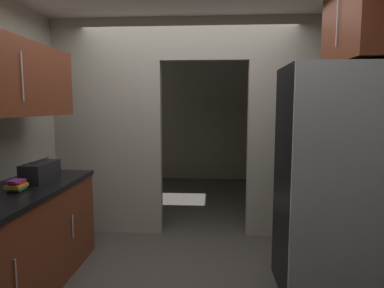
% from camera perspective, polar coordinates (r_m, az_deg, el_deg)
% --- Properties ---
extents(ground, '(20.00, 20.00, 0.00)m').
position_cam_1_polar(ground, '(3.21, -2.18, -22.92)').
color(ground, '#47423D').
extents(kitchen_partition, '(3.31, 0.12, 2.61)m').
position_cam_1_polar(kitchen_partition, '(4.03, -1.41, 3.85)').
color(kitchen_partition, '#ADA899').
rests_on(kitchen_partition, ground).
extents(adjoining_room_shell, '(3.31, 3.20, 2.61)m').
position_cam_1_polar(adjoining_room_shell, '(6.14, 0.90, 3.97)').
color(adjoining_room_shell, gray).
rests_on(adjoining_room_shell, ground).
extents(refrigerator, '(0.78, 0.72, 1.90)m').
position_cam_1_polar(refrigerator, '(2.99, 22.49, -6.07)').
color(refrigerator, black).
rests_on(refrigerator, ground).
extents(lower_cabinet_run, '(0.66, 2.03, 0.89)m').
position_cam_1_polar(lower_cabinet_run, '(3.14, -28.77, -15.45)').
color(lower_cabinet_run, maroon).
rests_on(lower_cabinet_run, ground).
extents(upper_cabinet_fridgeside, '(0.36, 0.85, 0.66)m').
position_cam_1_polar(upper_cabinet_fridgeside, '(3.17, 26.91, 18.25)').
color(upper_cabinet_fridgeside, maroon).
extents(boombox, '(0.20, 0.42, 0.20)m').
position_cam_1_polar(boombox, '(3.37, -24.62, -4.34)').
color(boombox, black).
rests_on(boombox, lower_cabinet_run).
extents(book_stack, '(0.13, 0.15, 0.10)m').
position_cam_1_polar(book_stack, '(3.05, -27.92, -6.35)').
color(book_stack, black).
rests_on(book_stack, lower_cabinet_run).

